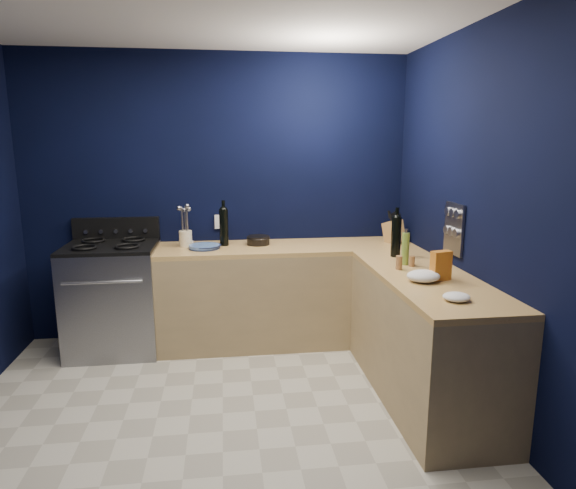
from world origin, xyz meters
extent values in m
cube|color=#B0AC9B|center=(0.00, 0.00, -0.01)|extent=(3.50, 3.50, 0.02)
cube|color=black|center=(0.00, 1.76, 1.30)|extent=(3.50, 0.02, 2.60)
cube|color=black|center=(1.76, 0.00, 1.30)|extent=(0.02, 3.50, 2.60)
cube|color=black|center=(0.00, -1.76, 1.30)|extent=(3.50, 0.02, 2.60)
cube|color=#9F8558|center=(0.60, 1.44, 0.43)|extent=(2.30, 0.63, 0.86)
cube|color=olive|center=(0.60, 1.44, 0.88)|extent=(2.30, 0.63, 0.04)
cube|color=#9F8558|center=(1.44, 0.29, 0.43)|extent=(0.63, 1.67, 0.86)
cube|color=olive|center=(1.44, 0.29, 0.88)|extent=(0.63, 1.67, 0.04)
cube|color=gray|center=(-0.93, 1.42, 0.46)|extent=(0.76, 0.66, 0.92)
cube|color=black|center=(-0.93, 1.10, 0.45)|extent=(0.59, 0.02, 0.42)
cube|color=black|center=(-0.93, 1.42, 0.94)|extent=(0.76, 0.66, 0.03)
cube|color=black|center=(-0.93, 1.72, 1.04)|extent=(0.76, 0.06, 0.20)
cube|color=gray|center=(1.74, 0.55, 1.18)|extent=(0.02, 0.28, 0.38)
cube|color=white|center=(0.00, 1.74, 1.08)|extent=(0.09, 0.02, 0.13)
cylinder|color=#3C4CA1|center=(-0.13, 1.40, 0.92)|extent=(0.34, 0.34, 0.03)
cylinder|color=white|center=(-0.28, 1.57, 0.92)|extent=(0.12, 0.12, 0.04)
cylinder|color=#F8F4CA|center=(-0.30, 1.51, 0.97)|extent=(0.15, 0.15, 0.14)
cylinder|color=black|center=(0.04, 1.51, 1.06)|extent=(0.09, 0.09, 0.33)
cylinder|color=black|center=(0.35, 1.51, 0.94)|extent=(0.26, 0.26, 0.08)
cube|color=olive|center=(1.59, 1.44, 1.00)|extent=(0.18, 0.26, 0.25)
cylinder|color=black|center=(1.41, 0.89, 1.06)|extent=(0.10, 0.10, 0.32)
cylinder|color=olive|center=(1.39, 0.62, 1.02)|extent=(0.07, 0.07, 0.24)
cylinder|color=olive|center=(1.30, 0.49, 0.95)|extent=(0.05, 0.05, 0.10)
cylinder|color=olive|center=(1.43, 0.56, 0.94)|extent=(0.05, 0.05, 0.08)
cube|color=red|center=(1.48, 0.18, 1.00)|extent=(0.15, 0.09, 0.20)
ellipsoid|color=white|center=(1.35, 0.15, 0.94)|extent=(0.26, 0.24, 0.08)
ellipsoid|color=white|center=(1.38, -0.26, 0.92)|extent=(0.20, 0.20, 0.05)
camera|label=1|loc=(0.05, -2.90, 1.82)|focal=31.07mm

